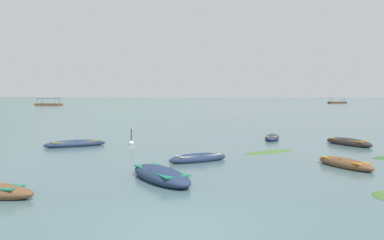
{
  "coord_description": "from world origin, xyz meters",
  "views": [
    {
      "loc": [
        0.31,
        -9.46,
        3.22
      ],
      "look_at": [
        0.39,
        40.71,
        0.23
      ],
      "focal_mm": 38.07,
      "sensor_mm": 36.0,
      "label": 1
    }
  ],
  "objects_px": {
    "ferry_1": "(337,102)",
    "ferry_0": "(48,104)",
    "rowboat_0": "(348,142)",
    "rowboat_3": "(160,175)",
    "rowboat_5": "(344,163)",
    "rowboat_2": "(272,137)",
    "rowboat_4": "(198,158)",
    "mooring_buoy": "(131,143)",
    "rowboat_6": "(74,144)"
  },
  "relations": [
    {
      "from": "rowboat_0",
      "to": "mooring_buoy",
      "type": "distance_m",
      "value": 14.24
    },
    {
      "from": "rowboat_2",
      "to": "mooring_buoy",
      "type": "bearing_deg",
      "value": -163.07
    },
    {
      "from": "ferry_1",
      "to": "ferry_0",
      "type": "bearing_deg",
      "value": -159.82
    },
    {
      "from": "ferry_1",
      "to": "mooring_buoy",
      "type": "xyz_separation_m",
      "value": [
        -65.43,
        -145.08,
        -0.34
      ]
    },
    {
      "from": "ferry_0",
      "to": "ferry_1",
      "type": "relative_size",
      "value": 1.1
    },
    {
      "from": "rowboat_0",
      "to": "rowboat_5",
      "type": "bearing_deg",
      "value": -111.96
    },
    {
      "from": "ferry_0",
      "to": "ferry_1",
      "type": "height_order",
      "value": "same"
    },
    {
      "from": "rowboat_6",
      "to": "rowboat_3",
      "type": "bearing_deg",
      "value": -59.01
    },
    {
      "from": "rowboat_3",
      "to": "ferry_0",
      "type": "height_order",
      "value": "ferry_0"
    },
    {
      "from": "rowboat_3",
      "to": "rowboat_5",
      "type": "xyz_separation_m",
      "value": [
        8.12,
        2.88,
        -0.03
      ]
    },
    {
      "from": "rowboat_0",
      "to": "ferry_0",
      "type": "bearing_deg",
      "value": 118.27
    },
    {
      "from": "mooring_buoy",
      "to": "rowboat_4",
      "type": "bearing_deg",
      "value": -58.24
    },
    {
      "from": "rowboat_0",
      "to": "ferry_1",
      "type": "relative_size",
      "value": 0.46
    },
    {
      "from": "rowboat_5",
      "to": "ferry_0",
      "type": "distance_m",
      "value": 125.85
    },
    {
      "from": "rowboat_6",
      "to": "ferry_1",
      "type": "xyz_separation_m",
      "value": [
        68.85,
        146.08,
        0.28
      ]
    },
    {
      "from": "rowboat_2",
      "to": "rowboat_5",
      "type": "distance_m",
      "value": 11.57
    },
    {
      "from": "rowboat_0",
      "to": "rowboat_2",
      "type": "bearing_deg",
      "value": 142.39
    },
    {
      "from": "rowboat_3",
      "to": "ferry_0",
      "type": "distance_m",
      "value": 125.3
    },
    {
      "from": "rowboat_4",
      "to": "mooring_buoy",
      "type": "relative_size",
      "value": 2.8
    },
    {
      "from": "rowboat_3",
      "to": "ferry_1",
      "type": "relative_size",
      "value": 0.51
    },
    {
      "from": "rowboat_3",
      "to": "mooring_buoy",
      "type": "xyz_separation_m",
      "value": [
        -2.82,
        11.4,
        -0.09
      ]
    },
    {
      "from": "rowboat_3",
      "to": "rowboat_6",
      "type": "relative_size",
      "value": 1.09
    },
    {
      "from": "rowboat_0",
      "to": "rowboat_3",
      "type": "xyz_separation_m",
      "value": [
        -11.42,
        -11.08,
        0.02
      ]
    },
    {
      "from": "rowboat_0",
      "to": "rowboat_4",
      "type": "relative_size",
      "value": 1.21
    },
    {
      "from": "rowboat_5",
      "to": "ferry_0",
      "type": "xyz_separation_m",
      "value": [
        -53.54,
        113.89,
        0.28
      ]
    },
    {
      "from": "rowboat_2",
      "to": "ferry_1",
      "type": "bearing_deg",
      "value": 68.66
    },
    {
      "from": "rowboat_5",
      "to": "mooring_buoy",
      "type": "distance_m",
      "value": 13.86
    },
    {
      "from": "rowboat_4",
      "to": "ferry_1",
      "type": "distance_m",
      "value": 163.87
    },
    {
      "from": "rowboat_2",
      "to": "rowboat_0",
      "type": "bearing_deg",
      "value": -37.61
    },
    {
      "from": "ferry_0",
      "to": "rowboat_3",
      "type": "bearing_deg",
      "value": -68.75
    },
    {
      "from": "rowboat_3",
      "to": "ferry_1",
      "type": "height_order",
      "value": "ferry_1"
    },
    {
      "from": "rowboat_6",
      "to": "rowboat_2",
      "type": "bearing_deg",
      "value": 16.77
    },
    {
      "from": "rowboat_2",
      "to": "mooring_buoy",
      "type": "relative_size",
      "value": 2.81
    },
    {
      "from": "rowboat_6",
      "to": "mooring_buoy",
      "type": "height_order",
      "value": "mooring_buoy"
    },
    {
      "from": "rowboat_5",
      "to": "ferry_1",
      "type": "distance_m",
      "value": 162.97
    },
    {
      "from": "rowboat_3",
      "to": "ferry_0",
      "type": "relative_size",
      "value": 0.46
    },
    {
      "from": "ferry_1",
      "to": "rowboat_3",
      "type": "bearing_deg",
      "value": -111.81
    },
    {
      "from": "rowboat_0",
      "to": "rowboat_2",
      "type": "xyz_separation_m",
      "value": [
        -4.33,
        3.34,
        -0.02
      ]
    },
    {
      "from": "rowboat_3",
      "to": "rowboat_6",
      "type": "xyz_separation_m",
      "value": [
        -6.24,
        10.39,
        -0.03
      ]
    },
    {
      "from": "rowboat_0",
      "to": "rowboat_4",
      "type": "xyz_separation_m",
      "value": [
        -9.93,
        -6.65,
        -0.02
      ]
    },
    {
      "from": "rowboat_0",
      "to": "ferry_1",
      "type": "distance_m",
      "value": 154.15
    },
    {
      "from": "rowboat_3",
      "to": "rowboat_2",
      "type": "bearing_deg",
      "value": 63.8
    },
    {
      "from": "rowboat_2",
      "to": "rowboat_5",
      "type": "bearing_deg",
      "value": -84.9
    },
    {
      "from": "rowboat_3",
      "to": "rowboat_4",
      "type": "relative_size",
      "value": 1.34
    },
    {
      "from": "rowboat_5",
      "to": "rowboat_2",
      "type": "bearing_deg",
      "value": 95.1
    },
    {
      "from": "rowboat_3",
      "to": "mooring_buoy",
      "type": "distance_m",
      "value": 11.74
    },
    {
      "from": "rowboat_0",
      "to": "rowboat_3",
      "type": "relative_size",
      "value": 0.91
    },
    {
      "from": "ferry_0",
      "to": "rowboat_5",
      "type": "bearing_deg",
      "value": -64.82
    },
    {
      "from": "rowboat_0",
      "to": "rowboat_6",
      "type": "height_order",
      "value": "rowboat_0"
    },
    {
      "from": "rowboat_3",
      "to": "rowboat_6",
      "type": "bearing_deg",
      "value": 120.99
    }
  ]
}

